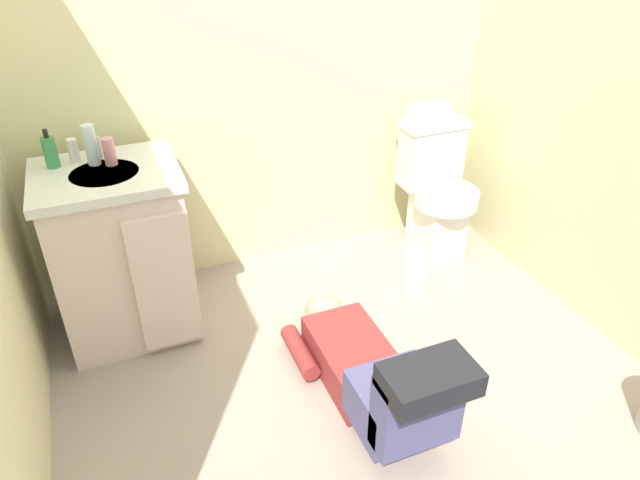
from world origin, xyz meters
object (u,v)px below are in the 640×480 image
(paper_towel_roll, at_px, (415,271))
(toilet, at_px, (436,192))
(vanity_cabinet, at_px, (122,252))
(faucet, at_px, (99,147))
(soap_dispenser, at_px, (50,152))
(bottle_clear, at_px, (91,145))
(bottle_pink, at_px, (109,152))
(person_plumber, at_px, (373,373))
(bottle_white, at_px, (73,151))
(tissue_box, at_px, (428,113))

(paper_towel_roll, bearing_deg, toilet, 46.80)
(vanity_cabinet, distance_m, faucet, 0.47)
(soap_dispenser, bearing_deg, bottle_clear, -12.52)
(bottle_clear, height_order, paper_towel_roll, bottle_clear)
(bottle_pink, bearing_deg, toilet, 0.45)
(person_plumber, bearing_deg, toilet, 47.78)
(bottle_pink, distance_m, paper_towel_roll, 1.60)
(person_plumber, height_order, bottle_pink, bottle_pink)
(vanity_cabinet, bearing_deg, bottle_white, 125.76)
(paper_towel_roll, bearing_deg, vanity_cabinet, 170.03)
(soap_dispenser, height_order, paper_towel_roll, soap_dispenser)
(soap_dispenser, distance_m, paper_towel_roll, 1.82)
(faucet, relative_size, bottle_white, 0.97)
(toilet, xyz_separation_m, paper_towel_roll, (-0.30, -0.32, -0.26))
(soap_dispenser, bearing_deg, toilet, -1.61)
(toilet, bearing_deg, vanity_cabinet, -177.56)
(toilet, xyz_separation_m, vanity_cabinet, (-1.70, -0.07, 0.05))
(paper_towel_roll, bearing_deg, bottle_white, 165.39)
(faucet, xyz_separation_m, bottle_white, (-0.10, 0.00, 0.00))
(person_plumber, distance_m, bottle_pink, 1.42)
(vanity_cabinet, bearing_deg, faucet, 91.31)
(paper_towel_roll, bearing_deg, faucet, 164.40)
(vanity_cabinet, bearing_deg, soap_dispenser, 146.90)
(tissue_box, distance_m, bottle_white, 1.77)
(vanity_cabinet, bearing_deg, toilet, 2.44)
(soap_dispenser, relative_size, bottle_pink, 1.41)
(toilet, distance_m, soap_dispenser, 1.97)
(toilet, height_order, soap_dispenser, soap_dispenser)
(bottle_clear, relative_size, paper_towel_roll, 0.83)
(bottle_clear, bearing_deg, tissue_box, 2.47)
(faucet, distance_m, person_plumber, 1.50)
(toilet, xyz_separation_m, faucet, (-1.71, 0.07, 0.50))
(vanity_cabinet, xyz_separation_m, paper_towel_roll, (1.40, -0.25, -0.31))
(toilet, distance_m, paper_towel_roll, 0.51)
(bottle_pink, bearing_deg, bottle_clear, 155.24)
(faucet, xyz_separation_m, soap_dispenser, (-0.19, -0.02, 0.02))
(faucet, height_order, person_plumber, faucet)
(person_plumber, distance_m, soap_dispenser, 1.61)
(bottle_pink, bearing_deg, tissue_box, 3.65)
(toilet, bearing_deg, faucet, 177.54)
(vanity_cabinet, distance_m, soap_dispenser, 0.52)
(person_plumber, relative_size, bottle_pink, 9.06)
(tissue_box, distance_m, bottle_pink, 1.63)
(toilet, relative_size, bottle_white, 7.28)
(bottle_white, bearing_deg, bottle_pink, -31.87)
(soap_dispenser, xyz_separation_m, bottle_pink, (0.23, -0.07, -0.01))
(bottle_clear, xyz_separation_m, bottle_pink, (0.07, -0.03, -0.03))
(toilet, xyz_separation_m, bottle_pink, (-1.67, -0.01, 0.51))
(bottle_pink, xyz_separation_m, paper_towel_roll, (1.37, -0.31, -0.77))
(faucet, distance_m, paper_towel_roll, 1.65)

